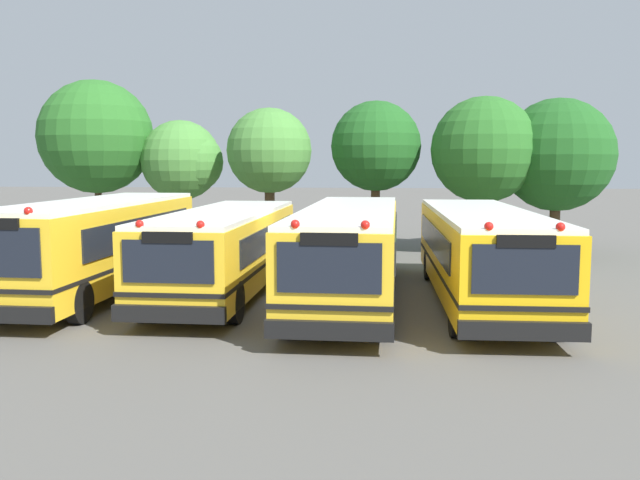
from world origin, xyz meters
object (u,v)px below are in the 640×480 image
at_px(school_bus_0, 98,243).
at_px(school_bus_1, 225,248).
at_px(tree_1, 184,161).
at_px(tree_2, 268,150).
at_px(school_bus_2, 350,248).
at_px(school_bus_3, 481,251).
at_px(tree_5, 558,152).
at_px(tree_0, 94,138).
at_px(tree_3, 374,145).
at_px(tree_4, 484,149).

height_order(school_bus_0, school_bus_1, school_bus_0).
bearing_deg(school_bus_0, tree_1, -84.70).
bearing_deg(school_bus_0, tree_2, -105.93).
xyz_separation_m(school_bus_2, tree_2, (-3.91, 9.85, 2.86)).
bearing_deg(school_bus_3, tree_5, -114.45).
height_order(school_bus_0, tree_5, tree_5).
bearing_deg(tree_5, school_bus_0, -146.22).
xyz_separation_m(tree_0, tree_5, (19.68, -0.54, -0.66)).
height_order(tree_2, tree_3, tree_3).
height_order(school_bus_3, tree_5, tree_5).
xyz_separation_m(tree_2, tree_3, (4.42, 0.76, 0.20)).
bearing_deg(school_bus_3, tree_3, -75.12).
xyz_separation_m(school_bus_0, tree_3, (7.58, 10.71, 2.98)).
distance_m(school_bus_2, tree_5, 13.04).
bearing_deg(school_bus_3, tree_4, -98.99).
height_order(school_bus_2, tree_4, tree_4).
relative_size(tree_0, tree_1, 1.31).
bearing_deg(tree_2, school_bus_2, -68.37).
distance_m(tree_2, tree_4, 8.85).
distance_m(school_bus_3, tree_5, 11.39).
bearing_deg(school_bus_0, school_bus_1, -172.39).
xyz_separation_m(school_bus_0, tree_0, (-4.65, 10.59, 3.31)).
bearing_deg(tree_3, tree_2, -170.22).
distance_m(school_bus_1, school_bus_3, 7.05).
height_order(school_bus_2, tree_1, tree_1).
relative_size(tree_3, tree_4, 0.99).
xyz_separation_m(tree_0, tree_2, (7.81, -0.65, -0.53)).
relative_size(tree_3, tree_5, 1.00).
bearing_deg(tree_4, tree_3, 167.47).
bearing_deg(school_bus_3, tree_2, -54.10).
distance_m(school_bus_0, tree_5, 18.28).
relative_size(school_bus_1, tree_1, 1.79).
bearing_deg(tree_5, tree_0, 178.43).
distance_m(tree_2, tree_5, 11.87).
relative_size(school_bus_3, tree_3, 1.68).
bearing_deg(tree_3, school_bus_1, -111.37).
xyz_separation_m(school_bus_3, tree_2, (-7.41, 10.00, 2.88)).
xyz_separation_m(tree_1, tree_4, (12.69, -1.09, 0.48)).
bearing_deg(tree_4, tree_0, 177.01).
distance_m(tree_0, tree_5, 19.70).
bearing_deg(tree_0, school_bus_3, -34.98).
distance_m(school_bus_3, tree_0, 18.89).
distance_m(school_bus_2, tree_4, 11.20).
xyz_separation_m(school_bus_3, tree_1, (-11.25, 10.87, 2.41)).
bearing_deg(tree_5, tree_1, 177.24).
height_order(tree_4, tree_5, tree_4).
distance_m(school_bus_0, school_bus_2, 7.07).
relative_size(school_bus_2, tree_4, 1.81).
xyz_separation_m(school_bus_2, tree_4, (4.94, 9.63, 2.87)).
bearing_deg(school_bus_0, tree_5, -144.53).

